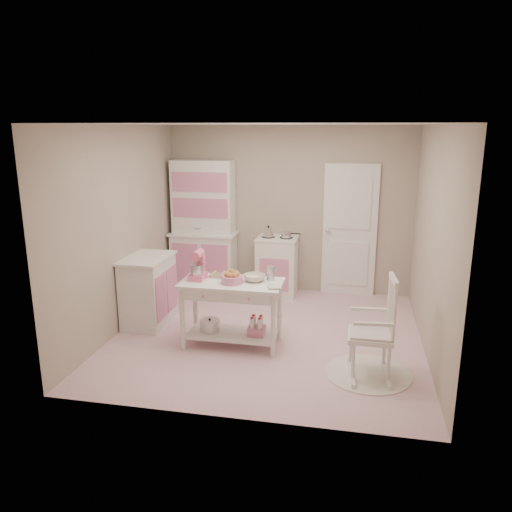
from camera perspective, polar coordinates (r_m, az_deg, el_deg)
The scene contains 14 objects.
room_shell at distance 5.96m, azimuth 1.42°, elevation 5.66°, with size 3.84×3.84×2.62m.
door at distance 7.83m, azimuth 10.66°, elevation 2.89°, with size 0.82×0.05×2.04m, color white.
hutch at distance 7.97m, azimuth -6.05°, elevation 3.42°, with size 1.06×0.50×2.08m, color white.
stove at distance 7.79m, azimuth 2.41°, elevation -1.16°, with size 0.62×0.57×0.92m, color white.
base_cabinet at distance 6.80m, azimuth -12.19°, elevation -3.86°, with size 0.54×0.84×0.92m, color white.
lace_rug at distance 5.62m, azimuth 12.67°, elevation -12.97°, with size 0.92×0.92×0.01m, color white.
rocking_chair at distance 5.40m, azimuth 12.99°, elevation -7.83°, with size 0.48×0.72×1.10m, color white.
work_table at distance 6.02m, azimuth -2.77°, elevation -6.59°, with size 1.20×0.60×0.80m, color white.
stand_mixer at distance 5.97m, azimuth -6.70°, elevation -1.09°, with size 0.20×0.28×0.34m, color pink.
cookie_tray at distance 6.09m, azimuth -3.77°, elevation -2.30°, with size 0.34×0.24×0.02m, color silver.
bread_basket at distance 5.82m, azimuth -2.75°, elevation -2.69°, with size 0.25×0.25×0.09m, color pink.
mixing_bowl at distance 5.89m, azimuth -0.17°, elevation -2.51°, with size 0.26×0.26×0.08m, color silver.
metal_pitcher at distance 5.92m, azimuth 1.69°, elevation -1.97°, with size 0.10×0.10×0.17m, color silver.
recipe_book at distance 5.68m, azimuth 1.31°, elevation -3.50°, with size 0.15×0.21×0.02m, color silver.
Camera 1 is at (1.01, -5.80, 2.57)m, focal length 35.00 mm.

